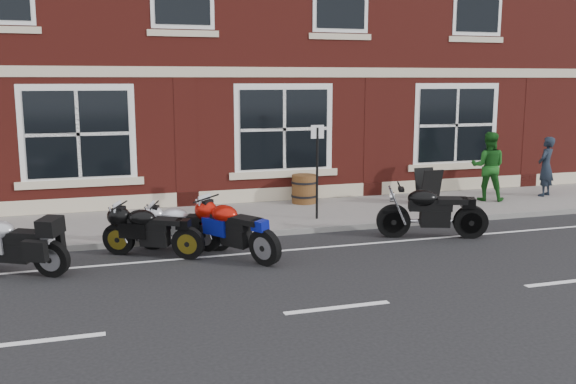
{
  "coord_description": "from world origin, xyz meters",
  "views": [
    {
      "loc": [
        -3.28,
        -11.14,
        3.22
      ],
      "look_at": [
        0.7,
        1.6,
        0.87
      ],
      "focal_mm": 40.0,
      "sensor_mm": 36.0,
      "label": 1
    }
  ],
  "objects_px": {
    "barrel_planter": "(304,189)",
    "a_board_sign": "(428,186)",
    "pedestrian_left": "(546,166)",
    "parking_sign": "(317,165)",
    "pedestrian_right": "(488,166)",
    "moto_sport_red": "(234,227)",
    "moto_sport_black": "(151,229)",
    "moto_touring_silver": "(10,242)",
    "moto_sport_silver": "(183,225)",
    "moto_naked_black": "(430,210)"
  },
  "relations": [
    {
      "from": "pedestrian_left",
      "to": "a_board_sign",
      "type": "xyz_separation_m",
      "value": [
        -3.56,
        -0.05,
        -0.35
      ]
    },
    {
      "from": "pedestrian_right",
      "to": "a_board_sign",
      "type": "xyz_separation_m",
      "value": [
        -1.71,
        0.04,
        -0.44
      ]
    },
    {
      "from": "moto_naked_black",
      "to": "a_board_sign",
      "type": "bearing_deg",
      "value": -8.86
    },
    {
      "from": "pedestrian_left",
      "to": "moto_sport_silver",
      "type": "bearing_deg",
      "value": -16.99
    },
    {
      "from": "moto_touring_silver",
      "to": "pedestrian_right",
      "type": "height_order",
      "value": "pedestrian_right"
    },
    {
      "from": "moto_touring_silver",
      "to": "pedestrian_right",
      "type": "bearing_deg",
      "value": -46.1
    },
    {
      "from": "moto_sport_black",
      "to": "pedestrian_left",
      "type": "distance_m",
      "value": 10.97
    },
    {
      "from": "moto_sport_red",
      "to": "pedestrian_right",
      "type": "bearing_deg",
      "value": -10.49
    },
    {
      "from": "moto_sport_red",
      "to": "parking_sign",
      "type": "distance_m",
      "value": 3.31
    },
    {
      "from": "moto_sport_red",
      "to": "moto_sport_silver",
      "type": "xyz_separation_m",
      "value": [
        -0.81,
        0.81,
        -0.08
      ]
    },
    {
      "from": "pedestrian_left",
      "to": "pedestrian_right",
      "type": "distance_m",
      "value": 1.86
    },
    {
      "from": "moto_naked_black",
      "to": "pedestrian_left",
      "type": "distance_m",
      "value": 5.79
    },
    {
      "from": "moto_sport_silver",
      "to": "moto_naked_black",
      "type": "relative_size",
      "value": 0.8
    },
    {
      "from": "moto_sport_red",
      "to": "moto_naked_black",
      "type": "height_order",
      "value": "moto_naked_black"
    },
    {
      "from": "moto_sport_black",
      "to": "parking_sign",
      "type": "relative_size",
      "value": 0.84
    },
    {
      "from": "moto_sport_red",
      "to": "pedestrian_left",
      "type": "height_order",
      "value": "pedestrian_left"
    },
    {
      "from": "moto_sport_red",
      "to": "moto_sport_black",
      "type": "bearing_deg",
      "value": 128.44
    },
    {
      "from": "pedestrian_right",
      "to": "barrel_planter",
      "type": "relative_size",
      "value": 2.46
    },
    {
      "from": "moto_sport_black",
      "to": "pedestrian_left",
      "type": "xyz_separation_m",
      "value": [
        10.67,
        2.52,
        0.41
      ]
    },
    {
      "from": "parking_sign",
      "to": "barrel_planter",
      "type": "bearing_deg",
      "value": 80.63
    },
    {
      "from": "pedestrian_left",
      "to": "parking_sign",
      "type": "bearing_deg",
      "value": -22.26
    },
    {
      "from": "moto_sport_red",
      "to": "moto_naked_black",
      "type": "xyz_separation_m",
      "value": [
        4.16,
        0.25,
        0.03
      ]
    },
    {
      "from": "moto_sport_silver",
      "to": "a_board_sign",
      "type": "relative_size",
      "value": 1.94
    },
    {
      "from": "moto_sport_black",
      "to": "moto_sport_silver",
      "type": "distance_m",
      "value": 0.7
    },
    {
      "from": "moto_touring_silver",
      "to": "pedestrian_left",
      "type": "height_order",
      "value": "pedestrian_left"
    },
    {
      "from": "pedestrian_left",
      "to": "parking_sign",
      "type": "relative_size",
      "value": 0.76
    },
    {
      "from": "moto_sport_red",
      "to": "parking_sign",
      "type": "xyz_separation_m",
      "value": [
        2.39,
        2.16,
        0.78
      ]
    },
    {
      "from": "moto_sport_red",
      "to": "a_board_sign",
      "type": "relative_size",
      "value": 2.12
    },
    {
      "from": "moto_touring_silver",
      "to": "moto_sport_black",
      "type": "height_order",
      "value": "moto_touring_silver"
    },
    {
      "from": "barrel_planter",
      "to": "a_board_sign",
      "type": "bearing_deg",
      "value": -19.18
    },
    {
      "from": "moto_sport_silver",
      "to": "parking_sign",
      "type": "xyz_separation_m",
      "value": [
        3.2,
        1.35,
        0.86
      ]
    },
    {
      "from": "parking_sign",
      "to": "pedestrian_right",
      "type": "bearing_deg",
      "value": 9.32
    },
    {
      "from": "moto_sport_silver",
      "to": "parking_sign",
      "type": "bearing_deg",
      "value": -44.78
    },
    {
      "from": "pedestrian_left",
      "to": "moto_sport_black",
      "type": "bearing_deg",
      "value": -16.17
    },
    {
      "from": "pedestrian_left",
      "to": "parking_sign",
      "type": "distance_m",
      "value": 6.91
    },
    {
      "from": "moto_sport_red",
      "to": "moto_sport_silver",
      "type": "distance_m",
      "value": 1.15
    },
    {
      "from": "moto_sport_silver",
      "to": "a_board_sign",
      "type": "xyz_separation_m",
      "value": [
        6.48,
        2.17,
        0.09
      ]
    },
    {
      "from": "moto_sport_silver",
      "to": "barrel_planter",
      "type": "relative_size",
      "value": 2.41
    },
    {
      "from": "moto_touring_silver",
      "to": "moto_sport_silver",
      "type": "bearing_deg",
      "value": -47.46
    },
    {
      "from": "moto_touring_silver",
      "to": "moto_sport_red",
      "type": "relative_size",
      "value": 0.97
    },
    {
      "from": "moto_naked_black",
      "to": "barrel_planter",
      "type": "height_order",
      "value": "moto_naked_black"
    },
    {
      "from": "moto_touring_silver",
      "to": "moto_sport_silver",
      "type": "xyz_separation_m",
      "value": [
        2.98,
        0.67,
        -0.07
      ]
    },
    {
      "from": "barrel_planter",
      "to": "parking_sign",
      "type": "relative_size",
      "value": 0.34
    },
    {
      "from": "pedestrian_left",
      "to": "moto_sport_red",
      "type": "bearing_deg",
      "value": -11.31
    },
    {
      "from": "pedestrian_right",
      "to": "barrel_planter",
      "type": "bearing_deg",
      "value": 19.63
    },
    {
      "from": "a_board_sign",
      "to": "barrel_planter",
      "type": "height_order",
      "value": "a_board_sign"
    },
    {
      "from": "moto_naked_black",
      "to": "pedestrian_right",
      "type": "height_order",
      "value": "pedestrian_right"
    },
    {
      "from": "moto_sport_silver",
      "to": "moto_naked_black",
      "type": "height_order",
      "value": "moto_naked_black"
    },
    {
      "from": "moto_touring_silver",
      "to": "moto_sport_black",
      "type": "distance_m",
      "value": 2.38
    },
    {
      "from": "moto_touring_silver",
      "to": "a_board_sign",
      "type": "height_order",
      "value": "moto_touring_silver"
    }
  ]
}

